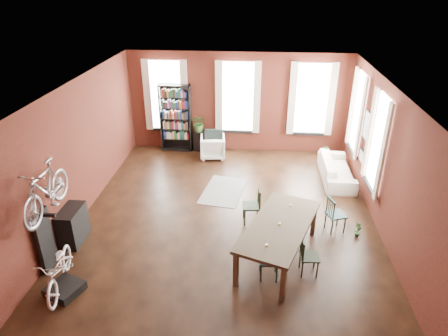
# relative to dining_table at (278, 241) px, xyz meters

# --- Properties ---
(room) EXTENTS (9.00, 9.04, 3.22)m
(room) POSITION_rel_dining_table_xyz_m (-0.92, 1.71, 1.73)
(room) COLOR black
(room) RESTS_ON ground
(dining_table) EXTENTS (1.86, 2.64, 0.82)m
(dining_table) POSITION_rel_dining_table_xyz_m (0.00, 0.00, 0.00)
(dining_table) COLOR #4B3E2D
(dining_table) RESTS_ON ground
(dining_chair_a) EXTENTS (0.39, 0.39, 0.81)m
(dining_chair_a) POSITION_rel_dining_table_xyz_m (-0.20, -0.60, -0.00)
(dining_chair_a) COLOR #16312F
(dining_chair_a) RESTS_ON ground
(dining_chair_b) EXTENTS (0.45, 0.45, 0.88)m
(dining_chair_b) POSITION_rel_dining_table_xyz_m (-0.58, 1.29, 0.03)
(dining_chair_b) COLOR black
(dining_chair_b) RESTS_ON ground
(dining_chair_c) EXTENTS (0.38, 0.38, 0.78)m
(dining_chair_c) POSITION_rel_dining_table_xyz_m (0.59, -0.41, -0.02)
(dining_chair_c) COLOR black
(dining_chair_c) RESTS_ON ground
(dining_chair_d) EXTENTS (0.50, 0.50, 0.84)m
(dining_chair_d) POSITION_rel_dining_table_xyz_m (1.34, 1.10, 0.01)
(dining_chair_d) COLOR #183533
(dining_chair_d) RESTS_ON ground
(bookshelf) EXTENTS (1.00, 0.32, 2.20)m
(bookshelf) POSITION_rel_dining_table_xyz_m (-3.16, 5.40, 0.69)
(bookshelf) COLOR black
(bookshelf) RESTS_ON ground
(white_armchair) EXTENTS (0.84, 0.80, 0.78)m
(white_armchair) POSITION_rel_dining_table_xyz_m (-1.91, 4.88, -0.02)
(white_armchair) COLOR white
(white_armchair) RESTS_ON ground
(cream_sofa) EXTENTS (0.61, 2.08, 0.81)m
(cream_sofa) POSITION_rel_dining_table_xyz_m (1.79, 3.70, -0.00)
(cream_sofa) COLOR beige
(cream_sofa) RESTS_ON ground
(striped_rug) EXTENTS (1.28, 1.79, 0.01)m
(striped_rug) POSITION_rel_dining_table_xyz_m (-1.36, 2.70, -0.40)
(striped_rug) COLOR black
(striped_rug) RESTS_ON ground
(bike_trainer) EXTENTS (0.73, 0.73, 0.16)m
(bike_trainer) POSITION_rel_dining_table_xyz_m (-3.96, -1.37, -0.33)
(bike_trainer) COLOR black
(bike_trainer) RESTS_ON ground
(bike_wall_rack) EXTENTS (0.16, 0.60, 1.30)m
(bike_wall_rack) POSITION_rel_dining_table_xyz_m (-4.56, -0.70, 0.24)
(bike_wall_rack) COLOR black
(bike_wall_rack) RESTS_ON ground
(console_table) EXTENTS (0.40, 0.80, 0.80)m
(console_table) POSITION_rel_dining_table_xyz_m (-4.44, 0.20, -0.01)
(console_table) COLOR black
(console_table) RESTS_ON ground
(plant_stand) EXTENTS (0.44, 0.44, 0.67)m
(plant_stand) POSITION_rel_dining_table_xyz_m (-2.38, 5.40, -0.07)
(plant_stand) COLOR black
(plant_stand) RESTS_ON ground
(plant_by_sofa) EXTENTS (0.45, 0.64, 0.26)m
(plant_by_sofa) POSITION_rel_dining_table_xyz_m (1.54, 4.79, -0.28)
(plant_by_sofa) COLOR #284E1F
(plant_by_sofa) RESTS_ON ground
(plant_small) EXTENTS (0.41, 0.41, 0.14)m
(plant_small) POSITION_rel_dining_table_xyz_m (1.81, 0.88, -0.34)
(plant_small) COLOR #2A5E25
(plant_small) RESTS_ON ground
(bicycle_floor) EXTENTS (0.67, 0.88, 1.50)m
(bicycle_floor) POSITION_rel_dining_table_xyz_m (-3.97, -1.39, 0.50)
(bicycle_floor) COLOR silver
(bicycle_floor) RESTS_ON bike_trainer
(bicycle_hung) EXTENTS (0.47, 1.00, 1.66)m
(bicycle_hung) POSITION_rel_dining_table_xyz_m (-4.31, -0.70, 1.72)
(bicycle_hung) COLOR #A5A8AD
(bicycle_hung) RESTS_ON bike_wall_rack
(plant_on_stand) EXTENTS (0.70, 0.73, 0.46)m
(plant_on_stand) POSITION_rel_dining_table_xyz_m (-2.40, 5.37, 0.49)
(plant_on_stand) COLOR #345C25
(plant_on_stand) RESTS_ON plant_stand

